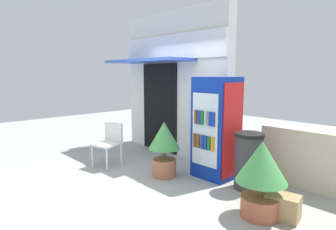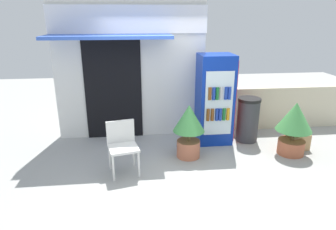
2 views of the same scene
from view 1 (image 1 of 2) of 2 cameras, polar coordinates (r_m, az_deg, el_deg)
ground at (r=5.39m, az=-5.76°, el=-11.87°), size 16.00×16.00×0.00m
storefront_building at (r=6.61m, az=1.02°, el=6.58°), size 3.08×1.04×3.22m
drink_cooler at (r=5.15m, az=9.64°, el=-2.53°), size 0.70×0.68×1.80m
plastic_chair at (r=5.86m, az=-11.62°, el=-5.07°), size 0.55×0.54×0.87m
potted_plant_near_shop at (r=5.15m, az=-0.77°, el=-5.81°), size 0.58×0.58×1.00m
potted_plant_curbside at (r=3.90m, az=18.16°, el=-10.74°), size 0.66×0.66×1.01m
trash_bin at (r=4.82m, az=15.82°, el=-8.81°), size 0.46×0.46×0.92m
cardboard_box at (r=4.13m, az=21.94°, el=-16.63°), size 0.46×0.35×0.32m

